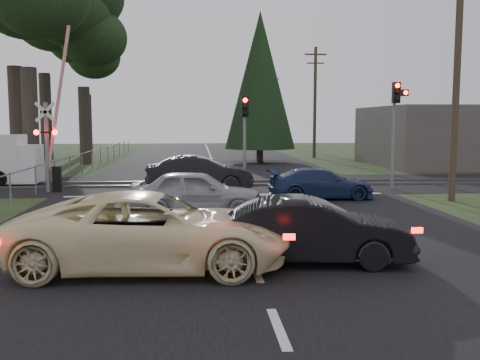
{
  "coord_description": "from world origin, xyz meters",
  "views": [
    {
      "loc": [
        -1.17,
        -13.44,
        3.02
      ],
      "look_at": [
        0.09,
        2.09,
        1.3
      ],
      "focal_mm": 40.0,
      "sensor_mm": 36.0,
      "label": 1
    }
  ],
  "objects": [
    {
      "name": "traffic_signal_right",
      "position": [
        7.55,
        9.47,
        3.31
      ],
      "size": [
        0.68,
        0.48,
        4.7
      ],
      "color": "slate",
      "rests_on": "ground"
    },
    {
      "name": "utility_pole_mid",
      "position": [
        8.5,
        30.0,
        4.73
      ],
      "size": [
        1.8,
        0.26,
        9.0
      ],
      "color": "#4C3D2D",
      "rests_on": "ground"
    },
    {
      "name": "crossing_signal",
      "position": [
        -7.27,
        9.79,
        2.06
      ],
      "size": [
        1.62,
        0.38,
        6.96
      ],
      "color": "slate",
      "rests_on": "ground"
    },
    {
      "name": "blue_sedan",
      "position": [
        3.63,
        6.88,
        0.6
      ],
      "size": [
        4.16,
        1.8,
        1.19
      ],
      "primitive_type": "imported",
      "rotation": [
        0.0,
        0.0,
        1.6
      ],
      "color": "navy",
      "rests_on": "ground"
    },
    {
      "name": "stop_line",
      "position": [
        0.0,
        8.2,
        0.01
      ],
      "size": [
        13.0,
        0.35,
        0.0
      ],
      "primitive_type": "cube",
      "color": "silver",
      "rests_on": "ground"
    },
    {
      "name": "building_right",
      "position": [
        18.0,
        22.0,
        2.0
      ],
      "size": [
        14.0,
        10.0,
        4.0
      ],
      "primitive_type": "cube",
      "color": "#59514C",
      "rests_on": "ground"
    },
    {
      "name": "cream_coupe",
      "position": [
        -2.11,
        -2.61,
        0.79
      ],
      "size": [
        5.78,
        2.88,
        1.57
      ],
      "primitive_type": "imported",
      "rotation": [
        0.0,
        0.0,
        1.52
      ],
      "color": "#F6E9B1",
      "rests_on": "ground"
    },
    {
      "name": "road",
      "position": [
        0.0,
        10.0,
        0.01
      ],
      "size": [
        14.0,
        100.0,
        0.01
      ],
      "primitive_type": "cube",
      "color": "black",
      "rests_on": "ground"
    },
    {
      "name": "dark_car_far",
      "position": [
        -1.06,
        9.72,
        0.76
      ],
      "size": [
        4.62,
        1.63,
        1.52
      ],
      "primitive_type": "imported",
      "rotation": [
        0.0,
        0.0,
        1.58
      ],
      "color": "black",
      "rests_on": "ground"
    },
    {
      "name": "dark_hatchback",
      "position": [
        1.22,
        -2.45,
        0.7
      ],
      "size": [
        4.35,
        1.9,
        1.39
      ],
      "primitive_type": "imported",
      "rotation": [
        0.0,
        0.0,
        1.47
      ],
      "color": "black",
      "rests_on": "ground"
    },
    {
      "name": "euc_tree_c",
      "position": [
        -9.0,
        25.0,
        9.51
      ],
      "size": [
        6.0,
        6.0,
        13.2
      ],
      "color": "#473D33",
      "rests_on": "ground"
    },
    {
      "name": "rail_corridor",
      "position": [
        0.0,
        12.0,
        0.01
      ],
      "size": [
        120.0,
        8.0,
        0.01
      ],
      "primitive_type": "cube",
      "color": "black",
      "rests_on": "ground"
    },
    {
      "name": "rail_far",
      "position": [
        0.0,
        12.8,
        0.05
      ],
      "size": [
        120.0,
        0.12,
        0.1
      ],
      "primitive_type": "cube",
      "color": "#59544C",
      "rests_on": "ground"
    },
    {
      "name": "traffic_signal_center",
      "position": [
        1.0,
        10.68,
        2.81
      ],
      "size": [
        0.32,
        0.48,
        4.1
      ],
      "color": "slate",
      "rests_on": "ground"
    },
    {
      "name": "utility_pole_far",
      "position": [
        8.5,
        55.0,
        4.73
      ],
      "size": [
        1.8,
        0.26,
        9.0
      ],
      "color": "#4C3D2D",
      "rests_on": "ground"
    },
    {
      "name": "fence_left",
      "position": [
        -7.8,
        22.5,
        0.0
      ],
      "size": [
        0.1,
        36.0,
        1.2
      ],
      "primitive_type": null,
      "color": "slate",
      "rests_on": "ground"
    },
    {
      "name": "rail_near",
      "position": [
        0.0,
        11.2,
        0.05
      ],
      "size": [
        120.0,
        0.12,
        0.1
      ],
      "primitive_type": "cube",
      "color": "#59544C",
      "rests_on": "ground"
    },
    {
      "name": "conifer_tree",
      "position": [
        3.5,
        26.0,
        5.99
      ],
      "size": [
        5.2,
        5.2,
        11.0
      ],
      "color": "#473D33",
      "rests_on": "ground"
    },
    {
      "name": "utility_pole_near",
      "position": [
        8.5,
        6.0,
        4.73
      ],
      "size": [
        1.8,
        0.26,
        9.0
      ],
      "color": "#4C3D2D",
      "rests_on": "ground"
    },
    {
      "name": "euc_tree_d",
      "position": [
        -13.0,
        30.0,
        11.91
      ],
      "size": [
        7.5,
        7.5,
        16.5
      ],
      "color": "#473D33",
      "rests_on": "ground"
    },
    {
      "name": "silver_car",
      "position": [
        -1.18,
        3.84,
        0.72
      ],
      "size": [
        4.33,
        2.01,
        1.44
      ],
      "primitive_type": "imported",
      "rotation": [
        0.0,
        0.0,
        1.5
      ],
      "color": "#A0A2A8",
      "rests_on": "ground"
    },
    {
      "name": "euc_tree_e",
      "position": [
        -11.0,
        36.0,
        9.51
      ],
      "size": [
        6.0,
        6.0,
        13.2
      ],
      "color": "#473D33",
      "rests_on": "ground"
    },
    {
      "name": "ground",
      "position": [
        0.0,
        0.0,
        0.0
      ],
      "size": [
        120.0,
        120.0,
        0.0
      ],
      "primitive_type": "plane",
      "color": "#1F3216",
      "rests_on": "ground"
    }
  ]
}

